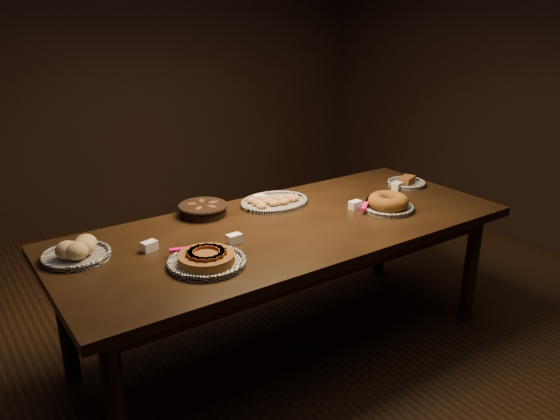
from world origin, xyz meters
TOP-DOWN VIEW (x-y plane):
  - ground at (0.00, 0.00)m, footprint 5.00×5.00m
  - buffet_table at (0.00, 0.00)m, footprint 2.40×1.00m
  - apple_tart_plate at (-0.56, -0.18)m, footprint 0.35×0.35m
  - madeleine_platter at (0.12, 0.30)m, footprint 0.40×0.33m
  - bundt_cake_plate at (0.59, -0.13)m, footprint 0.32×0.34m
  - croissant_basket at (-0.29, 0.38)m, footprint 0.32×0.32m
  - bread_roll_plate at (-1.01, 0.20)m, footprint 0.30×0.30m
  - loaf_plate at (1.02, 0.12)m, footprint 0.24×0.24m
  - tent_cards at (0.07, 0.10)m, footprint 1.70×0.48m

SIDE VIEW (x-z plane):
  - ground at x=0.00m, z-range 0.00..0.00m
  - buffet_table at x=0.00m, z-range 0.30..1.05m
  - madeleine_platter at x=0.12m, z-range 0.74..0.79m
  - loaf_plate at x=1.02m, z-range 0.74..0.80m
  - tent_cards at x=0.07m, z-range 0.75..0.79m
  - apple_tart_plate at x=-0.56m, z-range 0.74..0.81m
  - bread_roll_plate at x=-1.01m, z-range 0.74..0.83m
  - bundt_cake_plate at x=0.59m, z-range 0.74..0.83m
  - croissant_basket at x=-0.29m, z-range 0.75..0.82m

